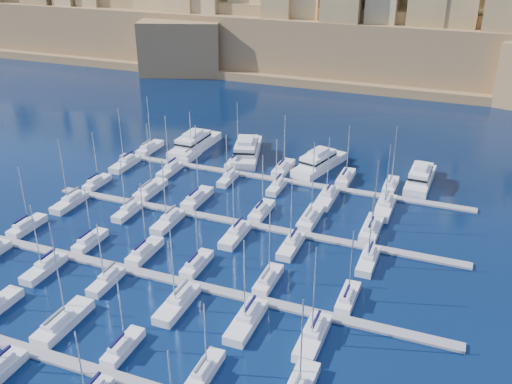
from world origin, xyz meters
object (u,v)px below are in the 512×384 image
at_px(sailboat_4, 205,371).
at_px(motor_yacht_a, 194,143).
at_px(motor_yacht_b, 247,150).
at_px(motor_yacht_c, 319,162).
at_px(sailboat_2, 63,322).
at_px(motor_yacht_d, 420,178).

height_order(sailboat_4, motor_yacht_a, sailboat_4).
distance_m(sailboat_4, motor_yacht_b, 76.04).
height_order(motor_yacht_a, motor_yacht_c, same).
bearing_deg(motor_yacht_c, motor_yacht_a, 178.75).
xyz_separation_m(sailboat_4, motor_yacht_c, (-4.90, 71.15, 1.02)).
bearing_deg(sailboat_2, sailboat_4, -3.52).
height_order(motor_yacht_a, motor_yacht_d, same).
distance_m(sailboat_2, sailboat_4, 23.42).
relative_size(sailboat_2, sailboat_4, 1.52).
height_order(sailboat_4, motor_yacht_c, sailboat_4).
bearing_deg(motor_yacht_b, sailboat_4, -71.82).
bearing_deg(sailboat_2, motor_yacht_d, 58.79).
bearing_deg(motor_yacht_d, motor_yacht_b, 177.65).
height_order(sailboat_2, motor_yacht_c, sailboat_2).
relative_size(sailboat_4, motor_yacht_a, 0.58).
relative_size(motor_yacht_c, motor_yacht_d, 1.12).
distance_m(sailboat_2, motor_yacht_b, 70.81).
height_order(sailboat_2, motor_yacht_b, sailboat_2).
bearing_deg(motor_yacht_b, motor_yacht_a, -178.55).
bearing_deg(motor_yacht_b, sailboat_2, -89.72).
bearing_deg(sailboat_4, motor_yacht_d, 75.32).
bearing_deg(sailboat_4, motor_yacht_b, 108.18).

